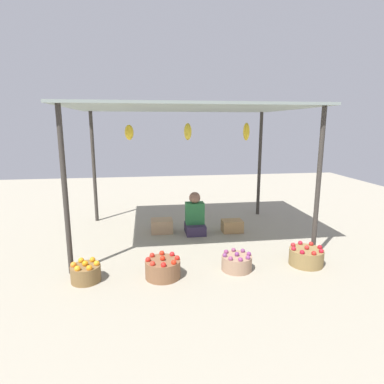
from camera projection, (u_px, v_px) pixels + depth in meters
ground_plane at (187, 236)px, 5.90m from camera, size 14.00×14.00×0.00m
market_stall_structure at (187, 115)px, 5.45m from camera, size 3.84×2.78×2.30m
vendor_person at (195, 218)px, 6.02m from camera, size 0.36×0.44×0.78m
basket_oranges at (86, 272)px, 4.19m from camera, size 0.38×0.38×0.28m
basket_red_tomatoes at (163, 268)px, 4.30m from camera, size 0.47×0.47×0.30m
basket_purple_onions at (237, 262)px, 4.52m from camera, size 0.42×0.42×0.26m
basket_red_apples at (306, 256)px, 4.68m from camera, size 0.48×0.48×0.30m
wooden_crate_near_vendor at (232, 226)px, 6.12m from camera, size 0.38×0.28×0.23m
wooden_crate_stacked_rear at (162, 226)px, 6.09m from camera, size 0.40×0.32×0.25m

